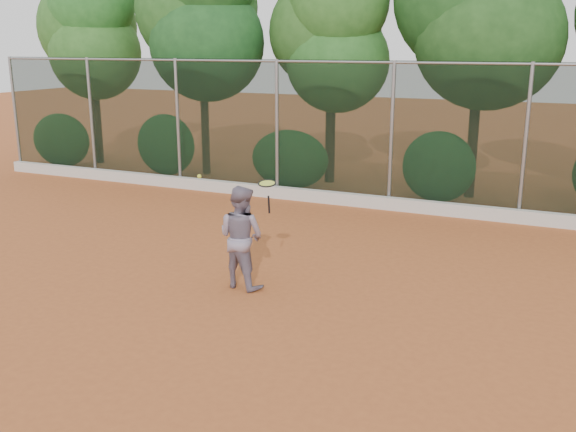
% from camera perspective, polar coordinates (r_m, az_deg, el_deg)
% --- Properties ---
extents(ground, '(80.00, 80.00, 0.00)m').
position_cam_1_polar(ground, '(9.60, -2.47, -8.65)').
color(ground, '#A75427').
rests_on(ground, ground).
extents(concrete_curb, '(24.00, 0.20, 0.30)m').
position_cam_1_polar(concrete_curb, '(15.64, 8.76, 1.13)').
color(concrete_curb, beige).
rests_on(concrete_curb, ground).
extents(tennis_player, '(0.93, 0.78, 1.69)m').
position_cam_1_polar(tennis_player, '(10.38, -4.18, -1.86)').
color(tennis_player, gray).
rests_on(tennis_player, ground).
extents(chainlink_fence, '(24.09, 0.09, 3.50)m').
position_cam_1_polar(chainlink_fence, '(15.50, 9.20, 7.43)').
color(chainlink_fence, black).
rests_on(chainlink_fence, ground).
extents(foliage_backdrop, '(23.70, 3.63, 7.55)m').
position_cam_1_polar(foliage_backdrop, '(17.43, 9.53, 16.61)').
color(foliage_backdrop, '#3F2C18').
rests_on(foliage_backdrop, ground).
extents(tennis_racket, '(0.34, 0.34, 0.54)m').
position_cam_1_polar(tennis_racket, '(9.90, -1.86, 2.70)').
color(tennis_racket, black).
rests_on(tennis_racket, ground).
extents(tennis_ball_in_flight, '(0.07, 0.07, 0.07)m').
position_cam_1_polar(tennis_ball_in_flight, '(10.85, -7.89, 3.51)').
color(tennis_ball_in_flight, yellow).
rests_on(tennis_ball_in_flight, ground).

